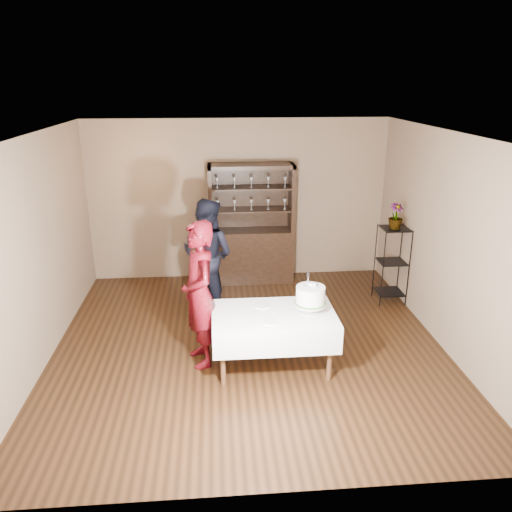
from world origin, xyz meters
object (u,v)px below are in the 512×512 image
object	(u,v)px
china_hutch	(251,243)
woman	(199,294)
plant_etagere	(392,262)
cake_table	(274,326)
potted_plant	(396,216)
man	(207,256)
cake	(310,297)

from	to	relation	value
china_hutch	woman	distance (m)	2.73
plant_etagere	cake_table	xyz separation A→B (m)	(-2.02, -1.75, -0.10)
woman	potted_plant	world-z (taller)	woman
man	potted_plant	distance (m)	2.83
cake_table	woman	bearing A→B (deg)	166.75
cake	cake_table	bearing A→B (deg)	175.95
potted_plant	plant_etagere	bearing A→B (deg)	62.28
china_hutch	woman	bearing A→B (deg)	-107.22
cake	man	bearing A→B (deg)	124.91
plant_etagere	woman	distance (m)	3.28
china_hutch	cake	distance (m)	2.88
woman	china_hutch	bearing A→B (deg)	146.04
man	cake	size ratio (longest dim) A/B	3.30
woman	plant_etagere	bearing A→B (deg)	101.41
cake_table	potted_plant	world-z (taller)	potted_plant
china_hutch	plant_etagere	distance (m)	2.33
cake_table	cake	xyz separation A→B (m)	(0.42, -0.03, 0.38)
china_hutch	man	xyz separation A→B (m)	(-0.73, -1.11, 0.19)
cake	china_hutch	bearing A→B (deg)	99.54
woman	cake	bearing A→B (deg)	62.99
cake_table	cake	bearing A→B (deg)	-4.05
plant_etagere	man	world-z (taller)	man
man	china_hutch	bearing A→B (deg)	-92.23
man	cake	distance (m)	2.10
china_hutch	cake	world-z (taller)	china_hutch
china_hutch	cake	size ratio (longest dim) A/B	3.88
china_hutch	cake_table	bearing A→B (deg)	-88.87
cake	plant_etagere	bearing A→B (deg)	47.88
plant_etagere	man	size ratio (longest dim) A/B	0.70
plant_etagere	man	distance (m)	2.81
china_hutch	man	size ratio (longest dim) A/B	1.17
china_hutch	cake_table	world-z (taller)	china_hutch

